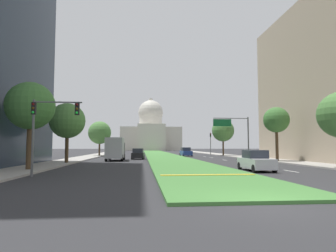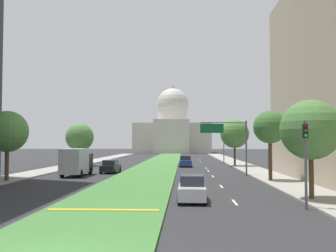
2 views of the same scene
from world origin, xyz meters
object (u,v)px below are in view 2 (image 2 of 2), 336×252
(street_tree_right_near, at_px, (311,130))
(traffic_light_far_right, at_px, (224,146))
(sedan_lead_stopped, at_px, (192,189))
(sedan_midblock, at_px, (111,167))
(box_truck_delivery, at_px, (76,162))
(traffic_light_near_right, at_px, (306,153))
(street_tree_left_far, at_px, (80,137))
(capitol_building, at_px, (173,130))
(street_tree_right_far, at_px, (235,134))
(street_tree_right_mid, at_px, (270,128))
(street_tree_left_mid, at_px, (7,132))
(overhead_guide_sign, at_px, (229,136))
(sedan_distant, at_px, (185,162))

(street_tree_right_near, bearing_deg, traffic_light_far_right, 91.87)
(sedan_lead_stopped, height_order, sedan_midblock, sedan_lead_stopped)
(street_tree_right_near, distance_m, box_truck_delivery, 27.80)
(traffic_light_near_right, relative_size, street_tree_left_far, 0.73)
(street_tree_right_near, height_order, street_tree_left_far, street_tree_left_far)
(capitol_building, height_order, street_tree_right_near, capitol_building)
(traffic_light_far_right, distance_m, street_tree_left_far, 25.50)
(street_tree_right_near, distance_m, street_tree_right_far, 36.05)
(capitol_building, bearing_deg, sedan_midblock, -92.89)
(street_tree_right_near, xyz_separation_m, street_tree_right_mid, (0.10, 12.60, 0.65))
(street_tree_right_mid, bearing_deg, street_tree_left_mid, -176.14)
(traffic_light_far_right, bearing_deg, traffic_light_near_right, -90.00)
(capitol_building, xyz_separation_m, overhead_guide_sign, (9.80, -100.42, -3.89))
(traffic_light_near_right, height_order, street_tree_right_near, street_tree_right_near)
(street_tree_left_far, xyz_separation_m, sedan_lead_stopped, (18.02, -36.93, -3.98))
(overhead_guide_sign, xyz_separation_m, street_tree_right_far, (2.92, 16.79, 0.68))
(sedan_distant, xyz_separation_m, box_truck_delivery, (-12.72, -17.48, 0.85))
(sedan_lead_stopped, distance_m, box_truck_delivery, 22.42)
(traffic_light_near_right, bearing_deg, traffic_light_far_right, 90.00)
(street_tree_left_mid, relative_size, street_tree_right_far, 0.92)
(street_tree_right_far, bearing_deg, sedan_midblock, -142.10)
(traffic_light_far_right, height_order, street_tree_left_far, street_tree_left_far)
(capitol_building, relative_size, street_tree_right_mid, 4.00)
(overhead_guide_sign, relative_size, street_tree_right_near, 0.95)
(traffic_light_near_right, distance_m, sedan_midblock, 30.63)
(traffic_light_far_right, bearing_deg, sedan_distant, -132.53)
(traffic_light_near_right, relative_size, box_truck_delivery, 0.81)
(sedan_lead_stopped, bearing_deg, overhead_guide_sign, 76.39)
(traffic_light_far_right, xyz_separation_m, street_tree_left_far, (-24.65, -6.36, 1.48))
(capitol_building, relative_size, street_tree_right_far, 3.73)
(traffic_light_far_right, distance_m, street_tree_right_mid, 30.43)
(street_tree_left_mid, bearing_deg, traffic_light_far_right, 52.41)
(traffic_light_far_right, relative_size, sedan_lead_stopped, 1.19)
(overhead_guide_sign, xyz_separation_m, street_tree_right_mid, (3.38, -6.65, 0.78))
(traffic_light_far_right, relative_size, sedan_midblock, 1.22)
(street_tree_left_mid, bearing_deg, sedan_distant, 54.11)
(overhead_guide_sign, xyz_separation_m, street_tree_left_mid, (-22.83, -8.41, 0.34))
(overhead_guide_sign, xyz_separation_m, street_tree_right_near, (3.27, -19.25, 0.13))
(sedan_distant, bearing_deg, street_tree_left_mid, -125.89)
(traffic_light_near_right, bearing_deg, street_tree_left_mid, 150.19)
(traffic_light_near_right, xyz_separation_m, sedan_distant, (-7.01, 38.59, -2.48))
(traffic_light_near_right, relative_size, street_tree_right_mid, 0.73)
(street_tree_right_near, distance_m, street_tree_right_mid, 12.62)
(street_tree_right_near, bearing_deg, street_tree_left_far, 125.47)
(street_tree_left_mid, bearing_deg, street_tree_right_mid, 3.86)
(traffic_light_far_right, xyz_separation_m, sedan_lead_stopped, (-6.62, -43.29, -2.51))
(traffic_light_near_right, height_order, sedan_midblock, traffic_light_near_right)
(traffic_light_far_right, distance_m, sedan_lead_stopped, 43.87)
(street_tree_left_mid, xyz_separation_m, box_truck_delivery, (4.96, 6.96, -3.31))
(street_tree_right_near, distance_m, street_tree_left_mid, 28.26)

